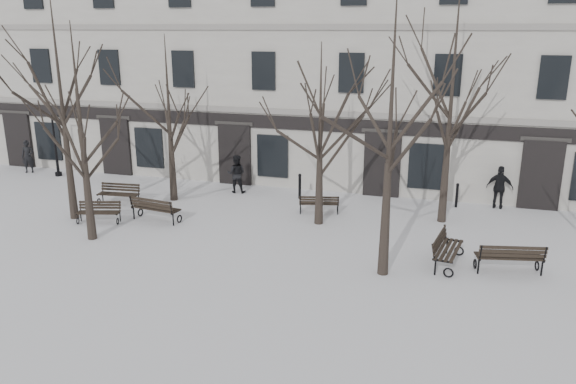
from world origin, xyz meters
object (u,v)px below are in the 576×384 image
at_px(bench_3, 119,193).
at_px(tree_1, 79,108).
at_px(bench_4, 319,203).
at_px(bench_1, 155,208).
at_px(bench_2, 510,257).
at_px(bench_5, 446,248).
at_px(tree_0, 59,80).
at_px(tree_2, 391,104).
at_px(bench_0, 99,211).
at_px(lamp_post, 58,140).

bearing_deg(bench_3, tree_1, -76.43).
height_order(bench_3, bench_4, bench_3).
xyz_separation_m(tree_1, bench_1, (1.23, 2.31, -4.15)).
xyz_separation_m(bench_2, bench_5, (-1.89, 0.12, 0.00)).
height_order(tree_1, bench_1, tree_1).
xyz_separation_m(tree_0, bench_5, (14.25, -0.47, -4.84)).
distance_m(bench_1, bench_3, 3.04).
height_order(tree_2, bench_2, tree_2).
height_order(tree_1, bench_0, tree_1).
distance_m(bench_1, lamp_post, 9.48).
distance_m(tree_1, bench_1, 4.91).
distance_m(bench_1, bench_2, 12.90).
bearing_deg(bench_0, tree_0, 156.95).
distance_m(tree_0, bench_0, 5.11).
height_order(tree_2, bench_4, tree_2).
xyz_separation_m(tree_1, bench_5, (12.20, 1.28, -4.14)).
bearing_deg(bench_3, bench_0, -81.50).
bearing_deg(tree_2, bench_3, 161.86).
bearing_deg(lamp_post, bench_3, -30.93).
xyz_separation_m(tree_1, tree_2, (10.38, 0.02, 0.53)).
distance_m(bench_1, bench_4, 6.51).
height_order(tree_2, lamp_post, tree_2).
bearing_deg(bench_2, bench_1, -17.43).
distance_m(tree_0, bench_3, 5.39).
bearing_deg(tree_2, bench_4, 122.72).
height_order(tree_1, tree_2, tree_2).
xyz_separation_m(tree_2, bench_3, (-11.76, 3.85, -4.74)).
relative_size(bench_2, bench_4, 1.25).
relative_size(tree_0, bench_0, 5.04).
relative_size(bench_1, lamp_post, 0.64).
bearing_deg(bench_4, bench_0, 10.06).
distance_m(tree_2, bench_3, 13.25).
bearing_deg(tree_0, bench_5, -1.88).
bearing_deg(tree_2, bench_5, 34.84).
relative_size(tree_0, bench_2, 4.13).
bearing_deg(tree_2, tree_0, 172.07).
relative_size(bench_4, lamp_post, 0.52).
xyz_separation_m(bench_0, bench_2, (14.87, -0.43, 0.10)).
bearing_deg(bench_4, tree_1, 21.73).
distance_m(tree_1, tree_2, 10.39).
relative_size(tree_1, bench_0, 4.39).
bearing_deg(bench_5, bench_3, 88.19).
distance_m(bench_1, bench_5, 11.01).
xyz_separation_m(bench_1, bench_4, (5.89, 2.78, -0.11)).
bearing_deg(tree_0, bench_1, 9.66).
xyz_separation_m(bench_1, bench_5, (10.97, -1.03, 0.00)).
height_order(tree_2, bench_1, tree_2).
distance_m(bench_0, bench_3, 2.36).
bearing_deg(lamp_post, bench_2, -15.93).
bearing_deg(tree_0, tree_2, -7.93).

